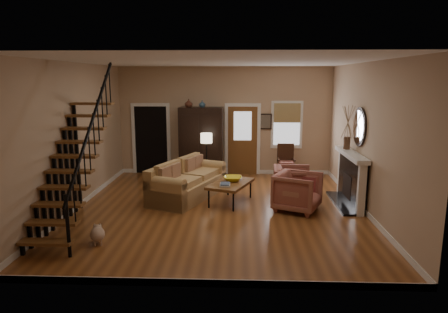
{
  "coord_description": "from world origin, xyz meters",
  "views": [
    {
      "loc": [
        0.46,
        -8.74,
        2.94
      ],
      "look_at": [
        0.1,
        0.4,
        1.15
      ],
      "focal_mm": 32.0,
      "sensor_mm": 36.0,
      "label": 1
    }
  ],
  "objects_px": {
    "floor_lamp": "(207,158)",
    "armchair_left": "(298,192)",
    "sofa": "(188,181)",
    "armoire": "(201,142)",
    "side_chair": "(286,162)",
    "coffee_table": "(231,193)",
    "armchair_right": "(292,183)"
  },
  "relations": [
    {
      "from": "armoire",
      "to": "coffee_table",
      "type": "relative_size",
      "value": 1.6
    },
    {
      "from": "armoire",
      "to": "coffee_table",
      "type": "bearing_deg",
      "value": -70.29
    },
    {
      "from": "sofa",
      "to": "armchair_left",
      "type": "xyz_separation_m",
      "value": [
        2.6,
        -0.88,
        -0.0
      ]
    },
    {
      "from": "armchair_left",
      "to": "armchair_right",
      "type": "height_order",
      "value": "armchair_left"
    },
    {
      "from": "armchair_left",
      "to": "coffee_table",
      "type": "bearing_deg",
      "value": 96.54
    },
    {
      "from": "sofa",
      "to": "floor_lamp",
      "type": "distance_m",
      "value": 1.53
    },
    {
      "from": "coffee_table",
      "to": "floor_lamp",
      "type": "height_order",
      "value": "floor_lamp"
    },
    {
      "from": "armchair_right",
      "to": "floor_lamp",
      "type": "height_order",
      "value": "floor_lamp"
    },
    {
      "from": "coffee_table",
      "to": "side_chair",
      "type": "bearing_deg",
      "value": 57.01
    },
    {
      "from": "floor_lamp",
      "to": "coffee_table",
      "type": "bearing_deg",
      "value": -68.5
    },
    {
      "from": "floor_lamp",
      "to": "armchair_left",
      "type": "bearing_deg",
      "value": -46.23
    },
    {
      "from": "armoire",
      "to": "sofa",
      "type": "relative_size",
      "value": 0.89
    },
    {
      "from": "sofa",
      "to": "side_chair",
      "type": "height_order",
      "value": "side_chair"
    },
    {
      "from": "armoire",
      "to": "side_chair",
      "type": "bearing_deg",
      "value": -4.48
    },
    {
      "from": "coffee_table",
      "to": "armchair_left",
      "type": "bearing_deg",
      "value": -18.39
    },
    {
      "from": "armoire",
      "to": "armchair_right",
      "type": "distance_m",
      "value": 3.48
    },
    {
      "from": "armoire",
      "to": "armchair_right",
      "type": "relative_size",
      "value": 2.29
    },
    {
      "from": "side_chair",
      "to": "armoire",
      "type": "bearing_deg",
      "value": 175.52
    },
    {
      "from": "armchair_left",
      "to": "floor_lamp",
      "type": "distance_m",
      "value": 3.27
    },
    {
      "from": "armoire",
      "to": "floor_lamp",
      "type": "height_order",
      "value": "armoire"
    },
    {
      "from": "armoire",
      "to": "armchair_right",
      "type": "bearing_deg",
      "value": -43.96
    },
    {
      "from": "armchair_left",
      "to": "armchair_right",
      "type": "relative_size",
      "value": 1.04
    },
    {
      "from": "side_chair",
      "to": "armchair_left",
      "type": "bearing_deg",
      "value": -91.37
    },
    {
      "from": "armoire",
      "to": "coffee_table",
      "type": "distance_m",
      "value": 2.94
    },
    {
      "from": "sofa",
      "to": "floor_lamp",
      "type": "height_order",
      "value": "floor_lamp"
    },
    {
      "from": "sofa",
      "to": "side_chair",
      "type": "relative_size",
      "value": 2.31
    },
    {
      "from": "sofa",
      "to": "side_chair",
      "type": "distance_m",
      "value": 3.39
    },
    {
      "from": "floor_lamp",
      "to": "sofa",
      "type": "bearing_deg",
      "value": -103.27
    },
    {
      "from": "armchair_right",
      "to": "floor_lamp",
      "type": "xyz_separation_m",
      "value": [
        -2.24,
        1.56,
        0.3
      ]
    },
    {
      "from": "armchair_right",
      "to": "sofa",
      "type": "bearing_deg",
      "value": 91.89
    },
    {
      "from": "coffee_table",
      "to": "floor_lamp",
      "type": "distance_m",
      "value": 2.04
    },
    {
      "from": "armchair_right",
      "to": "floor_lamp",
      "type": "relative_size",
      "value": 0.64
    }
  ]
}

